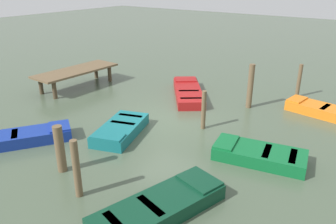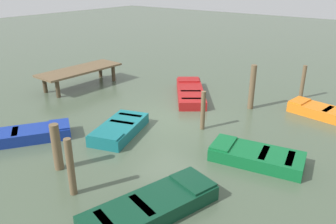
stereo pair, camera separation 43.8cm
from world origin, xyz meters
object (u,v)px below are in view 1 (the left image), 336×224
at_px(mooring_piling_mid_left, 250,86).
at_px(mooring_piling_near_right, 76,169).
at_px(rowboat_red, 188,92).
at_px(mooring_piling_near_left, 60,149).
at_px(rowboat_orange, 319,109).
at_px(rowboat_green, 259,154).
at_px(rowboat_blue, 24,137).
at_px(mooring_piling_far_left, 204,110).
at_px(rowboat_teal, 120,130).
at_px(mooring_piling_center, 299,81).
at_px(dock_segment, 76,72).
at_px(rowboat_dark_green, 160,207).

xyz_separation_m(mooring_piling_mid_left, mooring_piling_near_right, (-8.69, 1.07, -0.16)).
bearing_deg(rowboat_red, mooring_piling_near_left, 146.00).
bearing_deg(mooring_piling_near_right, rowboat_orange, -21.46).
relative_size(mooring_piling_mid_left, mooring_piling_near_right, 1.19).
distance_m(rowboat_green, mooring_piling_near_left, 6.09).
height_order(rowboat_blue, mooring_piling_far_left, mooring_piling_far_left).
relative_size(rowboat_teal, mooring_piling_center, 1.81).
bearing_deg(rowboat_teal, rowboat_orange, 120.79).
distance_m(rowboat_teal, mooring_piling_mid_left, 6.06).
height_order(dock_segment, mooring_piling_far_left, mooring_piling_far_left).
height_order(rowboat_red, rowboat_dark_green, same).
relative_size(rowboat_dark_green, mooring_piling_center, 2.28).
distance_m(mooring_piling_far_left, mooring_piling_near_left, 5.42).
height_order(dock_segment, mooring_piling_mid_left, mooring_piling_mid_left).
bearing_deg(rowboat_red, rowboat_dark_green, 170.22).
height_order(rowboat_dark_green, mooring_piling_near_left, mooring_piling_near_left).
relative_size(dock_segment, mooring_piling_near_right, 2.71).
distance_m(dock_segment, rowboat_blue, 6.31).
distance_m(rowboat_red, mooring_piling_near_left, 7.86).
bearing_deg(mooring_piling_center, rowboat_orange, -140.80).
relative_size(rowboat_green, mooring_piling_far_left, 1.98).
bearing_deg(mooring_piling_near_left, rowboat_dark_green, -87.75).
bearing_deg(rowboat_orange, mooring_piling_center, -42.68).
xyz_separation_m(rowboat_dark_green, rowboat_green, (3.87, -0.98, 0.00)).
bearing_deg(rowboat_green, rowboat_blue, 15.75).
xyz_separation_m(rowboat_green, mooring_piling_center, (6.87, 0.77, 0.58)).
bearing_deg(mooring_piling_mid_left, rowboat_teal, 153.31).
height_order(mooring_piling_near_left, mooring_piling_center, mooring_piling_center).
distance_m(rowboat_orange, mooring_piling_near_right, 10.42).
height_order(rowboat_green, mooring_piling_near_right, mooring_piling_near_right).
height_order(dock_segment, mooring_piling_near_left, mooring_piling_near_left).
bearing_deg(rowboat_blue, rowboat_green, -29.88).
bearing_deg(mooring_piling_center, rowboat_green, -173.59).
bearing_deg(rowboat_blue, mooring_piling_center, 1.92).
xyz_separation_m(rowboat_blue, mooring_piling_far_left, (4.69, -4.49, 0.54)).
relative_size(rowboat_dark_green, mooring_piling_mid_left, 1.86).
height_order(rowboat_blue, mooring_piling_mid_left, mooring_piling_mid_left).
bearing_deg(rowboat_teal, rowboat_green, 85.46).
relative_size(mooring_piling_near_left, mooring_piling_mid_left, 0.75).
bearing_deg(mooring_piling_near_left, rowboat_green, -48.64).
height_order(rowboat_red, mooring_piling_mid_left, mooring_piling_mid_left).
xyz_separation_m(rowboat_teal, rowboat_green, (1.21, -4.80, -0.00)).
relative_size(rowboat_dark_green, rowboat_green, 1.22).
bearing_deg(rowboat_red, mooring_piling_near_right, 154.98).
distance_m(rowboat_orange, mooring_piling_far_left, 5.26).
height_order(dock_segment, mooring_piling_near_right, mooring_piling_near_right).
bearing_deg(rowboat_dark_green, rowboat_blue, 103.05).
distance_m(rowboat_teal, rowboat_blue, 3.36).
bearing_deg(mooring_piling_far_left, rowboat_dark_green, -161.38).
height_order(rowboat_orange, mooring_piling_near_right, mooring_piling_near_right).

